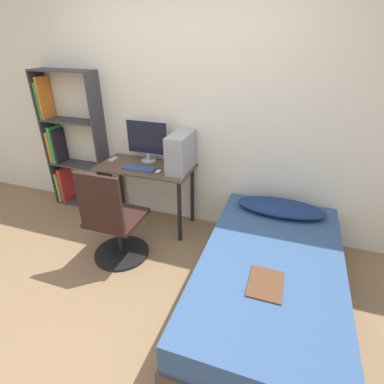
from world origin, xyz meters
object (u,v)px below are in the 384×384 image
at_px(bookshelf, 67,147).
at_px(keyboard, 139,169).
at_px(office_chair, 114,227).
at_px(pc_tower, 181,152).
at_px(monitor, 147,139).
at_px(bed, 269,280).

xyz_separation_m(bookshelf, keyboard, (1.13, -0.24, -0.04)).
xyz_separation_m(office_chair, pc_tower, (0.41, 0.72, 0.56)).
distance_m(office_chair, pc_tower, 1.00).
distance_m(bookshelf, office_chair, 1.47).
distance_m(monitor, pc_tower, 0.47).
bearing_deg(bookshelf, monitor, 1.19).
relative_size(bookshelf, office_chair, 1.70).
xyz_separation_m(monitor, keyboard, (0.02, -0.26, -0.25)).
bearing_deg(monitor, bookshelf, -178.81).
height_order(bookshelf, monitor, bookshelf).
bearing_deg(pc_tower, office_chair, -119.80).
relative_size(office_chair, pc_tower, 2.34).
height_order(bookshelf, pc_tower, bookshelf).
bearing_deg(monitor, office_chair, -87.91).
bearing_deg(monitor, keyboard, -86.03).
bearing_deg(office_chair, bed, -2.10).
height_order(office_chair, bed, office_chair).
height_order(office_chair, pc_tower, pc_tower).
bearing_deg(keyboard, pc_tower, 16.92).
xyz_separation_m(bed, keyboard, (-1.49, 0.65, 0.53)).
bearing_deg(bed, keyboard, 156.56).
bearing_deg(bed, bookshelf, 161.31).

